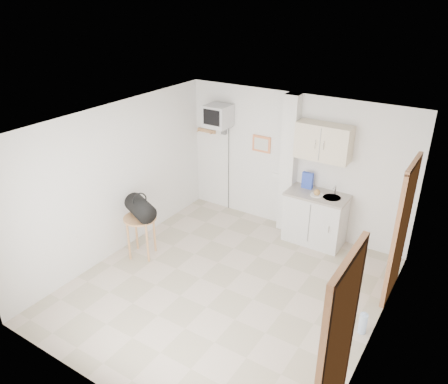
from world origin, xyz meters
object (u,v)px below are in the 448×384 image
Objects in this scene: crt_television at (218,117)px; round_table at (140,224)px; duffel_bag at (140,208)px; water_bottle at (363,323)px.

crt_television reaches higher than round_table.
duffel_bag is (0.00, 0.03, 0.28)m from round_table.
duffel_bag reaches higher than round_table.
duffel_bag is at bearing -95.66° from crt_television.
water_bottle is (3.63, 0.15, -0.73)m from duffel_bag.
crt_television is at bearing 84.30° from round_table.
round_table is 2.20× the size of water_bottle.
crt_television is 4.28m from water_bottle.
water_bottle is at bearing -28.10° from crt_television.
crt_television is 6.60× the size of water_bottle.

